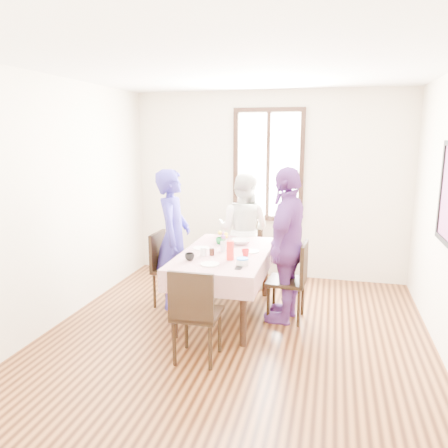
{
  "coord_description": "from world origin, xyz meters",
  "views": [
    {
      "loc": [
        0.92,
        -4.04,
        2.08
      ],
      "look_at": [
        -0.25,
        0.58,
        1.1
      ],
      "focal_mm": 34.83,
      "sensor_mm": 36.0,
      "label": 1
    }
  ],
  "objects": [
    {
      "name": "drinking_glass",
      "position": [
        -0.44,
        0.43,
        0.81
      ],
      "size": [
        0.07,
        0.07,
        0.09
      ],
      "primitive_type": "cylinder",
      "color": "silver",
      "rests_on": "tablecloth"
    },
    {
      "name": "juice_carton",
      "position": [
        -0.11,
        0.34,
        0.87
      ],
      "size": [
        0.07,
        0.07,
        0.21
      ],
      "primitive_type": "cube",
      "color": "red",
      "rests_on": "tablecloth"
    },
    {
      "name": "mug_black",
      "position": [
        -0.53,
        0.21,
        0.8
      ],
      "size": [
        0.13,
        0.13,
        0.08
      ],
      "primitive_type": "imported",
      "rotation": [
        0.0,
        0.0,
        -0.3
      ],
      "color": "black",
      "rests_on": "tablecloth"
    },
    {
      "name": "plate_right",
      "position": [
        0.03,
        0.71,
        0.77
      ],
      "size": [
        0.2,
        0.2,
        0.01
      ],
      "primitive_type": "cylinder",
      "color": "white",
      "rests_on": "tablecloth"
    },
    {
      "name": "plate_left",
      "position": [
        -0.56,
        0.71,
        0.77
      ],
      "size": [
        0.2,
        0.2,
        0.01
      ],
      "primitive_type": "cylinder",
      "color": "white",
      "rests_on": "tablecloth"
    },
    {
      "name": "person_far",
      "position": [
        -0.25,
        1.68,
        0.79
      ],
      "size": [
        0.85,
        0.71,
        1.58
      ],
      "primitive_type": "imported",
      "rotation": [
        0.0,
        0.0,
        2.98
      ],
      "color": "silver",
      "rests_on": "ground"
    },
    {
      "name": "window_frame",
      "position": [
        0.0,
        2.23,
        1.65
      ],
      "size": [
        1.02,
        0.06,
        1.62
      ],
      "primitive_type": "cube",
      "color": "black",
      "rests_on": "back_wall"
    },
    {
      "name": "flower_vase",
      "position": [
        -0.27,
        0.65,
        0.82
      ],
      "size": [
        0.06,
        0.06,
        0.12
      ],
      "primitive_type": "cylinder",
      "color": "silver",
      "rests_on": "tablecloth"
    },
    {
      "name": "chair_right",
      "position": [
        0.46,
        0.68,
        0.46
      ],
      "size": [
        0.44,
        0.44,
        0.91
      ],
      "primitive_type": "cube",
      "rotation": [
        0.0,
        0.0,
        1.52
      ],
      "color": "black",
      "rests_on": "ground"
    },
    {
      "name": "back_wall",
      "position": [
        0.0,
        2.25,
        1.35
      ],
      "size": [
        4.0,
        0.0,
        4.0
      ],
      "primitive_type": "plane",
      "rotation": [
        1.57,
        0.0,
        0.0
      ],
      "color": "beige",
      "rests_on": "ground"
    },
    {
      "name": "mug_green",
      "position": [
        -0.39,
        0.97,
        0.8
      ],
      "size": [
        0.13,
        0.13,
        0.08
      ],
      "primitive_type": "imported",
      "rotation": [
        0.0,
        0.0,
        -0.29
      ],
      "color": "#0C7226",
      "rests_on": "tablecloth"
    },
    {
      "name": "person_left",
      "position": [
        -0.93,
        0.78,
        0.84
      ],
      "size": [
        0.49,
        0.67,
        1.69
      ],
      "primitive_type": "imported",
      "rotation": [
        0.0,
        0.0,
        1.72
      ],
      "color": "navy",
      "rests_on": "ground"
    },
    {
      "name": "ground",
      "position": [
        0.0,
        0.0,
        0.0
      ],
      "size": [
        4.5,
        4.5,
        0.0
      ],
      "primitive_type": "plane",
      "color": "black",
      "rests_on": "ground"
    },
    {
      "name": "chair_near",
      "position": [
        -0.25,
        -0.43,
        0.46
      ],
      "size": [
        0.42,
        0.42,
        0.91
      ],
      "primitive_type": "cube",
      "rotation": [
        0.0,
        0.0,
        0.01
      ],
      "color": "black",
      "rests_on": "ground"
    },
    {
      "name": "plate_near",
      "position": [
        -0.28,
        0.11,
        0.77
      ],
      "size": [
        0.2,
        0.2,
        0.01
      ],
      "primitive_type": "cylinder",
      "color": "white",
      "rests_on": "tablecloth"
    },
    {
      "name": "smartphone",
      "position": [
        0.04,
        0.08,
        0.77
      ],
      "size": [
        0.07,
        0.13,
        0.01
      ],
      "primitive_type": "cube",
      "color": "black",
      "rests_on": "tablecloth"
    },
    {
      "name": "window_pane",
      "position": [
        0.0,
        2.24,
        1.65
      ],
      "size": [
        0.9,
        0.02,
        1.5
      ],
      "primitive_type": "cube",
      "color": "white",
      "rests_on": "back_wall"
    },
    {
      "name": "butter_tub",
      "position": [
        0.05,
        0.18,
        0.79
      ],
      "size": [
        0.13,
        0.13,
        0.06
      ],
      "primitive_type": "cylinder",
      "color": "white",
      "rests_on": "tablecloth"
    },
    {
      "name": "flower_bunch",
      "position": [
        -0.27,
        0.65,
        0.93
      ],
      "size": [
        0.09,
        0.09,
        0.1
      ],
      "primitive_type": null,
      "color": "yellow",
      "rests_on": "flower_vase"
    },
    {
      "name": "butter_lid",
      "position": [
        0.05,
        0.18,
        0.83
      ],
      "size": [
        0.12,
        0.12,
        0.01
      ],
      "primitive_type": "cylinder",
      "color": "blue",
      "rests_on": "butter_tub"
    },
    {
      "name": "chair_left",
      "position": [
        -0.95,
        0.78,
        0.46
      ],
      "size": [
        0.44,
        0.44,
        0.91
      ],
      "primitive_type": "cube",
      "rotation": [
        0.0,
        0.0,
        -1.61
      ],
      "color": "black",
      "rests_on": "ground"
    },
    {
      "name": "plate_far",
      "position": [
        -0.22,
        1.25,
        0.77
      ],
      "size": [
        0.2,
        0.2,
        0.01
      ],
      "primitive_type": "cylinder",
      "color": "white",
      "rests_on": "tablecloth"
    },
    {
      "name": "mug_flag",
      "position": [
        0.02,
        0.51,
        0.8
      ],
      "size": [
        0.12,
        0.12,
        0.08
      ],
      "primitive_type": "imported",
      "rotation": [
        0.0,
        0.0,
        0.41
      ],
      "color": "red",
      "rests_on": "tablecloth"
    },
    {
      "name": "jam_jar",
      "position": [
        -0.35,
        0.46,
        0.8
      ],
      "size": [
        0.06,
        0.06,
        0.08
      ],
      "primitive_type": "cylinder",
      "color": "black",
      "rests_on": "tablecloth"
    },
    {
      "name": "dining_table",
      "position": [
        -0.25,
        0.63,
        0.38
      ],
      "size": [
        0.85,
        1.55,
        0.75
      ],
      "primitive_type": "cube",
      "color": "black",
      "rests_on": "ground"
    },
    {
      "name": "tablecloth",
      "position": [
        -0.25,
        0.63,
        0.76
      ],
      "size": [
        0.97,
        1.67,
        0.01
      ],
      "primitive_type": "cube",
      "color": "#53000C",
      "rests_on": "dining_table"
    },
    {
      "name": "serving_bowl",
      "position": [
        -0.14,
        1.04,
        0.79
      ],
      "size": [
        0.3,
        0.3,
        0.06
      ],
      "primitive_type": "imported",
      "rotation": [
        0.0,
        0.0,
        0.37
      ],
      "color": "white",
      "rests_on": "tablecloth"
    },
    {
      "name": "person_right",
      "position": [
        0.44,
        0.68,
        0.87
      ],
      "size": [
        0.59,
        1.08,
        1.75
      ],
      "primitive_type": "imported",
      "rotation": [
        0.0,
        0.0,
        -1.73
      ],
      "color": "#61307C",
      "rests_on": "ground"
    },
    {
      "name": "chair_far",
      "position": [
        -0.25,
        1.7,
        0.46
      ],
      "size": [
        0.48,
        0.48,
        0.91
      ],
      "primitive_type": "cube",
      "rotation": [
        0.0,
        0.0,
        2.98
      ],
      "color": "black",
      "rests_on": "ground"
    }
  ]
}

